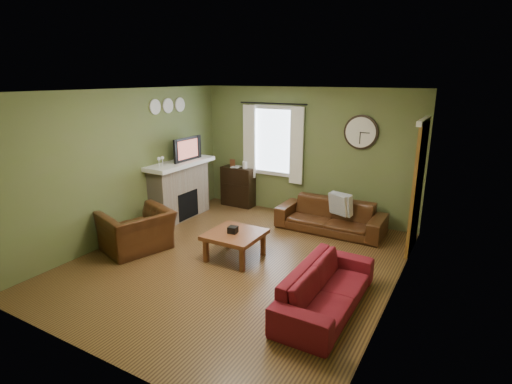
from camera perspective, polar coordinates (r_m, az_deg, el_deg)
The scene contains 31 objects.
floor at distance 6.35m, azimuth -2.61°, elevation -9.89°, with size 4.60×5.20×0.00m, color brown.
ceiling at distance 5.71m, azimuth -2.95°, elevation 14.25°, with size 4.60×5.20×0.00m, color white.
wall_left at distance 7.36m, azimuth -18.10°, elevation 3.69°, with size 0.00×5.20×2.60m, color #5C6B39.
wall_right at distance 5.09m, azimuth 19.66°, elevation -1.79°, with size 0.00×5.20×2.60m, color #5C6B39.
wall_back at distance 8.16m, azimuth 7.09°, elevation 5.52°, with size 4.60×0.00×2.60m, color #5C6B39.
wall_front at distance 4.07m, azimuth -22.92°, elevation -6.65°, with size 4.60×0.00×2.60m, color #5C6B39.
fireplace at distance 8.20m, azimuth -10.82°, elevation 0.03°, with size 0.40×1.40×1.10m, color tan.
firebox at distance 8.16m, azimuth -9.71°, elevation -1.84°, with size 0.04×0.60×0.55m, color black.
mantel at distance 8.04m, azimuth -10.88°, elevation 4.04°, with size 0.58×1.60×0.08m, color white.
tv at distance 8.10m, azimuth -10.16°, elevation 5.71°, with size 0.60×0.08×0.35m, color black.
tv_screen at distance 8.04m, azimuth -9.74°, elevation 6.06°, with size 0.02×0.62×0.36m, color #994C3F.
medallion_left at distance 7.77m, azimuth -14.22°, elevation 11.71°, with size 0.28×0.28×0.03m, color white.
medallion_mid at distance 8.03m, azimuth -12.47°, elevation 11.94°, with size 0.28×0.28×0.03m, color white.
medallion_right at distance 8.29m, azimuth -10.83°, elevation 12.16°, with size 0.28×0.28×0.03m, color white.
window_pane at distance 8.40m, azimuth 2.65°, elevation 7.31°, with size 1.00×0.02×1.30m, color silver, non-canonical shape.
curtain_rod at distance 8.22m, azimuth 2.39°, elevation 12.53°, with size 0.03×0.03×1.50m, color black.
curtain_left at distance 8.58m, azimuth -0.96°, elevation 7.18°, with size 0.28×0.04×1.55m, color white.
curtain_right at distance 8.08m, azimuth 5.81°, elevation 6.54°, with size 0.28×0.04×1.55m, color white.
wall_clock at distance 7.68m, azimuth 14.73°, elevation 8.25°, with size 0.64×0.06×0.64m, color white, non-canonical shape.
door at distance 6.93m, azimuth 22.06°, elevation 0.43°, with size 0.05×0.90×2.10m, color brown.
bookshelf at distance 8.88m, azimuth -2.58°, elevation 0.79°, with size 0.74×0.31×0.87m, color black, non-canonical shape.
book at distance 8.79m, azimuth -3.34°, elevation 4.14°, with size 0.18×0.25×0.02m, color brown.
sofa_brown at distance 7.57m, azimuth 10.57°, elevation -3.42°, with size 1.97×0.77×0.58m, color #3C200F.
pillow_left at distance 7.45m, azimuth 12.07°, elevation -1.70°, with size 0.41×0.12×0.41m, color #999FA4.
pillow_right at distance 7.44m, azimuth 11.75°, elevation -1.71°, with size 0.39×0.12×0.39m, color #999FA4.
sofa_red at distance 5.15m, azimuth 10.01°, elevation -13.36°, with size 1.86×0.73×0.54m, color maroon.
armchair at distance 6.90m, azimuth -16.64°, elevation -5.33°, with size 1.05×0.92×0.68m, color #3C200F.
coffee_table at distance 6.37m, azimuth -3.01°, elevation -7.64°, with size 0.82×0.82×0.44m, color brown, non-canonical shape.
tissue_box at distance 6.29m, azimuth -3.31°, elevation -6.17°, with size 0.14×0.14×0.10m, color black.
wine_glass_a at distance 7.57m, azimuth -13.69°, elevation 4.16°, with size 0.07×0.07×0.19m, color white, non-canonical shape.
wine_glass_b at distance 7.64m, azimuth -13.19°, elevation 4.29°, with size 0.06×0.06×0.19m, color white, non-canonical shape.
Camera 1 is at (3.07, -4.81, 2.79)m, focal length 28.00 mm.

